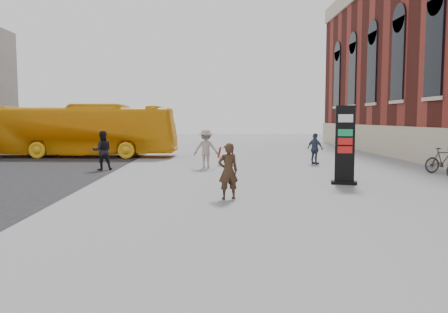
{
  "coord_description": "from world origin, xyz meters",
  "views": [
    {
      "loc": [
        -0.8,
        -12.37,
        2.23
      ],
      "look_at": [
        -0.5,
        0.55,
        1.1
      ],
      "focal_mm": 35.0,
      "sensor_mm": 36.0,
      "label": 1
    }
  ],
  "objects_px": {
    "pedestrian_a": "(102,151)",
    "pedestrian_b": "(206,149)",
    "bus": "(82,131)",
    "bike_7": "(444,160)",
    "info_pylon": "(345,145)",
    "pedestrian_c": "(315,149)",
    "woman": "(228,170)"
  },
  "relations": [
    {
      "from": "woman",
      "to": "pedestrian_b",
      "type": "height_order",
      "value": "pedestrian_b"
    },
    {
      "from": "bus",
      "to": "pedestrian_c",
      "type": "height_order",
      "value": "bus"
    },
    {
      "from": "pedestrian_a",
      "to": "bus",
      "type": "bearing_deg",
      "value": -85.77
    },
    {
      "from": "woman",
      "to": "pedestrian_b",
      "type": "xyz_separation_m",
      "value": [
        -0.74,
        7.52,
        0.07
      ]
    },
    {
      "from": "info_pylon",
      "to": "woman",
      "type": "bearing_deg",
      "value": -132.45
    },
    {
      "from": "woman",
      "to": "bike_7",
      "type": "xyz_separation_m",
      "value": [
        9.01,
        5.6,
        -0.28
      ]
    },
    {
      "from": "bus",
      "to": "bike_7",
      "type": "relative_size",
      "value": 6.34
    },
    {
      "from": "pedestrian_a",
      "to": "pedestrian_c",
      "type": "xyz_separation_m",
      "value": [
        9.71,
        2.09,
        -0.08
      ]
    },
    {
      "from": "woman",
      "to": "pedestrian_a",
      "type": "relative_size",
      "value": 0.92
    },
    {
      "from": "pedestrian_a",
      "to": "pedestrian_c",
      "type": "height_order",
      "value": "pedestrian_a"
    },
    {
      "from": "bus",
      "to": "bike_7",
      "type": "distance_m",
      "value": 18.86
    },
    {
      "from": "bus",
      "to": "bike_7",
      "type": "bearing_deg",
      "value": -112.34
    },
    {
      "from": "pedestrian_a",
      "to": "pedestrian_b",
      "type": "relative_size",
      "value": 0.97
    },
    {
      "from": "pedestrian_a",
      "to": "pedestrian_c",
      "type": "bearing_deg",
      "value": 173.04
    },
    {
      "from": "pedestrian_a",
      "to": "pedestrian_c",
      "type": "distance_m",
      "value": 9.93
    },
    {
      "from": "bike_7",
      "to": "bus",
      "type": "bearing_deg",
      "value": 54.83
    },
    {
      "from": "info_pylon",
      "to": "pedestrian_a",
      "type": "distance_m",
      "value": 10.18
    },
    {
      "from": "woman",
      "to": "bus",
      "type": "bearing_deg",
      "value": -73.9
    },
    {
      "from": "pedestrian_c",
      "to": "bus",
      "type": "bearing_deg",
      "value": 31.46
    },
    {
      "from": "info_pylon",
      "to": "pedestrian_a",
      "type": "bearing_deg",
      "value": 169.33
    },
    {
      "from": "info_pylon",
      "to": "pedestrian_a",
      "type": "height_order",
      "value": "info_pylon"
    },
    {
      "from": "pedestrian_c",
      "to": "bike_7",
      "type": "distance_m",
      "value": 5.65
    },
    {
      "from": "bus",
      "to": "pedestrian_c",
      "type": "relative_size",
      "value": 7.16
    },
    {
      "from": "pedestrian_c",
      "to": "pedestrian_a",
      "type": "bearing_deg",
      "value": 63.49
    },
    {
      "from": "woman",
      "to": "pedestrian_c",
      "type": "height_order",
      "value": "woman"
    },
    {
      "from": "pedestrian_a",
      "to": "pedestrian_b",
      "type": "height_order",
      "value": "pedestrian_b"
    },
    {
      "from": "woman",
      "to": "bike_7",
      "type": "bearing_deg",
      "value": -162.75
    },
    {
      "from": "pedestrian_c",
      "to": "bike_7",
      "type": "height_order",
      "value": "pedestrian_c"
    },
    {
      "from": "bus",
      "to": "pedestrian_a",
      "type": "bearing_deg",
      "value": -154.0
    },
    {
      "from": "pedestrian_c",
      "to": "pedestrian_b",
      "type": "bearing_deg",
      "value": 67.21
    },
    {
      "from": "info_pylon",
      "to": "bus",
      "type": "height_order",
      "value": "bus"
    },
    {
      "from": "pedestrian_a",
      "to": "pedestrian_b",
      "type": "distance_m",
      "value": 4.5
    }
  ]
}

